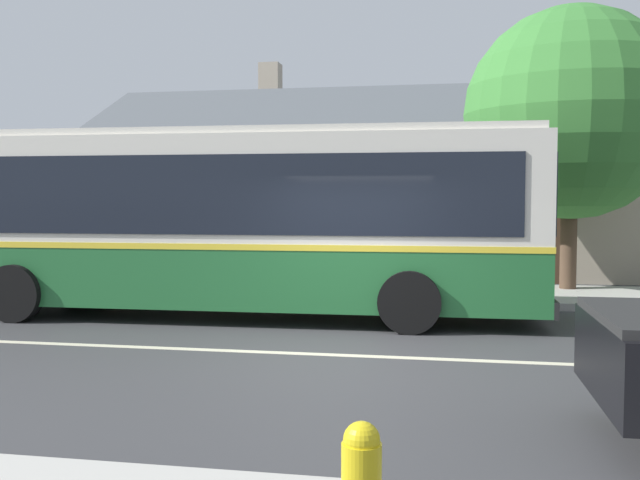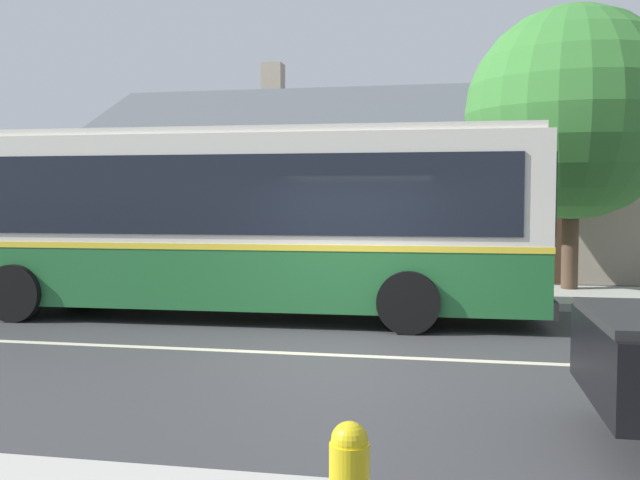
# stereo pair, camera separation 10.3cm
# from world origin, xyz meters

# --- Properties ---
(ground_plane) EXTENTS (300.00, 300.00, 0.00)m
(ground_plane) POSITION_xyz_m (0.00, 0.00, 0.00)
(ground_plane) COLOR #38383A
(sidewalk_far) EXTENTS (60.00, 3.00, 0.15)m
(sidewalk_far) POSITION_xyz_m (0.00, 6.00, 0.07)
(sidewalk_far) COLOR #ADAAA3
(sidewalk_far) RESTS_ON ground
(lane_divider_stripe) EXTENTS (60.00, 0.16, 0.01)m
(lane_divider_stripe) POSITION_xyz_m (0.00, 0.00, 0.00)
(lane_divider_stripe) COLOR beige
(lane_divider_stripe) RESTS_ON ground
(community_building) EXTENTS (20.85, 10.05, 6.84)m
(community_building) POSITION_xyz_m (0.82, 14.00, 1.88)
(community_building) COLOR tan
(community_building) RESTS_ON ground
(transit_bus) EXTENTS (11.71, 2.96, 3.32)m
(transit_bus) POSITION_xyz_m (-2.72, 2.90, 1.78)
(transit_bus) COLOR #236633
(transit_bus) RESTS_ON ground
(bench_down_street) EXTENTS (1.83, 0.51, 0.94)m
(bench_down_street) POSITION_xyz_m (-6.06, 5.35, 0.58)
(bench_down_street) COLOR brown
(bench_down_street) RESTS_ON sidewalk_far
(street_tree_primary) EXTENTS (4.61, 4.61, 6.28)m
(street_tree_primary) POSITION_xyz_m (3.92, 6.94, 3.80)
(street_tree_primary) COLOR #4C3828
(street_tree_primary) RESTS_ON ground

